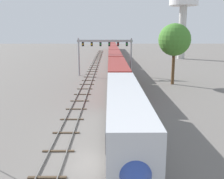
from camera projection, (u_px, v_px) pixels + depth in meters
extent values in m
plane|color=slate|center=(100.00, 163.00, 19.69)|extent=(400.00, 400.00, 0.00)
cube|color=slate|center=(111.00, 64.00, 78.29)|extent=(0.07, 200.00, 0.16)
cube|color=slate|center=(116.00, 64.00, 78.30)|extent=(0.07, 200.00, 0.16)
cube|color=#473828|center=(129.00, 177.00, 17.75)|extent=(2.60, 0.24, 0.10)
cube|color=#473828|center=(125.00, 151.00, 21.65)|extent=(2.60, 0.24, 0.10)
cube|color=#473828|center=(123.00, 133.00, 25.56)|extent=(2.60, 0.24, 0.10)
cube|color=#473828|center=(121.00, 119.00, 29.47)|extent=(2.60, 0.24, 0.10)
cube|color=#473828|center=(120.00, 109.00, 33.37)|extent=(2.60, 0.24, 0.10)
cube|color=#473828|center=(119.00, 101.00, 37.28)|extent=(2.60, 0.24, 0.10)
cube|color=#473828|center=(118.00, 94.00, 41.19)|extent=(2.60, 0.24, 0.10)
cube|color=#473828|center=(117.00, 89.00, 45.09)|extent=(2.60, 0.24, 0.10)
cube|color=#473828|center=(116.00, 84.00, 49.00)|extent=(2.60, 0.24, 0.10)
cube|color=#473828|center=(116.00, 80.00, 52.91)|extent=(2.60, 0.24, 0.10)
cube|color=#473828|center=(115.00, 77.00, 56.81)|extent=(2.60, 0.24, 0.10)
cube|color=#473828|center=(115.00, 74.00, 60.72)|extent=(2.60, 0.24, 0.10)
cube|color=#473828|center=(115.00, 71.00, 64.63)|extent=(2.60, 0.24, 0.10)
cube|color=#473828|center=(114.00, 69.00, 68.53)|extent=(2.60, 0.24, 0.10)
cube|color=#473828|center=(114.00, 67.00, 72.44)|extent=(2.60, 0.24, 0.10)
cube|color=#473828|center=(114.00, 65.00, 76.35)|extent=(2.60, 0.24, 0.10)
cube|color=#473828|center=(114.00, 64.00, 80.25)|extent=(2.60, 0.24, 0.10)
cube|color=#473828|center=(113.00, 62.00, 84.16)|extent=(2.60, 0.24, 0.10)
cube|color=#473828|center=(113.00, 61.00, 88.07)|extent=(2.60, 0.24, 0.10)
cube|color=#473828|center=(113.00, 60.00, 91.97)|extent=(2.60, 0.24, 0.10)
cube|color=#473828|center=(113.00, 58.00, 95.88)|extent=(2.60, 0.24, 0.10)
cube|color=#473828|center=(113.00, 57.00, 99.79)|extent=(2.60, 0.24, 0.10)
cube|color=#473828|center=(113.00, 56.00, 103.69)|extent=(2.60, 0.24, 0.10)
cube|color=#473828|center=(112.00, 56.00, 107.60)|extent=(2.60, 0.24, 0.10)
cube|color=#473828|center=(112.00, 55.00, 111.51)|extent=(2.60, 0.24, 0.10)
cube|color=#473828|center=(112.00, 54.00, 115.41)|extent=(2.60, 0.24, 0.10)
cube|color=#473828|center=(112.00, 53.00, 119.32)|extent=(2.60, 0.24, 0.10)
cube|color=#473828|center=(112.00, 53.00, 123.23)|extent=(2.60, 0.24, 0.10)
cube|color=#473828|center=(112.00, 52.00, 127.13)|extent=(2.60, 0.24, 0.10)
cube|color=#473828|center=(112.00, 51.00, 131.04)|extent=(2.60, 0.24, 0.10)
cube|color=#473828|center=(112.00, 51.00, 134.95)|extent=(2.60, 0.24, 0.10)
cube|color=#473828|center=(112.00, 50.00, 138.85)|extent=(2.60, 0.24, 0.10)
cube|color=#473828|center=(112.00, 50.00, 142.76)|extent=(2.60, 0.24, 0.10)
cube|color=#473828|center=(112.00, 49.00, 146.67)|extent=(2.60, 0.24, 0.10)
cube|color=#473828|center=(111.00, 49.00, 150.58)|extent=(2.60, 0.24, 0.10)
cube|color=#473828|center=(111.00, 48.00, 154.48)|extent=(2.60, 0.24, 0.10)
cube|color=#473828|center=(111.00, 48.00, 158.39)|extent=(2.60, 0.24, 0.10)
cube|color=#473828|center=(111.00, 47.00, 162.30)|extent=(2.60, 0.24, 0.10)
cube|color=#473828|center=(111.00, 47.00, 166.20)|extent=(2.60, 0.24, 0.10)
cube|color=#473828|center=(111.00, 47.00, 170.11)|extent=(2.60, 0.24, 0.10)
cube|color=#473828|center=(111.00, 46.00, 174.02)|extent=(2.60, 0.24, 0.10)
cube|color=slate|center=(87.00, 75.00, 58.70)|extent=(0.07, 160.00, 0.16)
cube|color=slate|center=(94.00, 75.00, 58.71)|extent=(0.07, 160.00, 0.16)
cube|color=#473828|center=(47.00, 177.00, 17.69)|extent=(2.60, 0.24, 0.10)
cube|color=#473828|center=(58.00, 151.00, 21.60)|extent=(2.60, 0.24, 0.10)
cube|color=#473828|center=(66.00, 133.00, 25.50)|extent=(2.60, 0.24, 0.10)
cube|color=#473828|center=(72.00, 119.00, 29.41)|extent=(2.60, 0.24, 0.10)
cube|color=#473828|center=(76.00, 109.00, 33.32)|extent=(2.60, 0.24, 0.10)
cube|color=#473828|center=(80.00, 101.00, 37.22)|extent=(2.60, 0.24, 0.10)
cube|color=#473828|center=(82.00, 94.00, 41.13)|extent=(2.60, 0.24, 0.10)
cube|color=#473828|center=(85.00, 89.00, 45.04)|extent=(2.60, 0.24, 0.10)
cube|color=#473828|center=(87.00, 84.00, 48.94)|extent=(2.60, 0.24, 0.10)
cube|color=#473828|center=(88.00, 80.00, 52.85)|extent=(2.60, 0.24, 0.10)
cube|color=#473828|center=(90.00, 77.00, 56.76)|extent=(2.60, 0.24, 0.10)
cube|color=#473828|center=(91.00, 74.00, 60.66)|extent=(2.60, 0.24, 0.10)
cube|color=#473828|center=(92.00, 72.00, 64.57)|extent=(2.60, 0.24, 0.10)
cube|color=#473828|center=(93.00, 69.00, 68.48)|extent=(2.60, 0.24, 0.10)
cube|color=#473828|center=(94.00, 67.00, 72.38)|extent=(2.60, 0.24, 0.10)
cube|color=#473828|center=(95.00, 65.00, 76.29)|extent=(2.60, 0.24, 0.10)
cube|color=#473828|center=(95.00, 64.00, 80.20)|extent=(2.60, 0.24, 0.10)
cube|color=#473828|center=(96.00, 62.00, 84.10)|extent=(2.60, 0.24, 0.10)
cube|color=#473828|center=(97.00, 61.00, 88.01)|extent=(2.60, 0.24, 0.10)
cube|color=#473828|center=(97.00, 60.00, 91.92)|extent=(2.60, 0.24, 0.10)
cube|color=#473828|center=(98.00, 58.00, 95.82)|extent=(2.60, 0.24, 0.10)
cube|color=#473828|center=(98.00, 57.00, 99.73)|extent=(2.60, 0.24, 0.10)
cube|color=#473828|center=(99.00, 56.00, 103.64)|extent=(2.60, 0.24, 0.10)
cube|color=#473828|center=(99.00, 56.00, 107.54)|extent=(2.60, 0.24, 0.10)
cube|color=#473828|center=(99.00, 55.00, 111.45)|extent=(2.60, 0.24, 0.10)
cube|color=#473828|center=(100.00, 54.00, 115.36)|extent=(2.60, 0.24, 0.10)
cube|color=#473828|center=(100.00, 53.00, 119.26)|extent=(2.60, 0.24, 0.10)
cube|color=#473828|center=(100.00, 53.00, 123.17)|extent=(2.60, 0.24, 0.10)
cube|color=#473828|center=(100.00, 52.00, 127.08)|extent=(2.60, 0.24, 0.10)
cube|color=#473828|center=(101.00, 51.00, 130.98)|extent=(2.60, 0.24, 0.10)
cube|color=#473828|center=(101.00, 51.00, 134.89)|extent=(2.60, 0.24, 0.10)
cube|color=silver|center=(125.00, 112.00, 22.64)|extent=(3.00, 19.27, 3.80)
cone|color=#2D479E|center=(136.00, 178.00, 13.12)|extent=(2.88, 2.60, 2.88)
cube|color=black|center=(134.00, 138.00, 14.16)|extent=(3.04, 1.80, 1.10)
cube|color=black|center=(124.00, 138.00, 23.15)|extent=(2.52, 17.34, 1.00)
cube|color=maroon|center=(117.00, 74.00, 42.44)|extent=(3.00, 19.27, 3.80)
cube|color=black|center=(117.00, 72.00, 42.35)|extent=(3.04, 17.73, 0.90)
cube|color=black|center=(117.00, 89.00, 42.95)|extent=(2.52, 17.34, 1.00)
cube|color=maroon|center=(115.00, 61.00, 62.24)|extent=(3.00, 19.27, 3.80)
cube|color=black|center=(115.00, 59.00, 62.15)|extent=(3.04, 17.73, 0.90)
cube|color=black|center=(115.00, 71.00, 62.75)|extent=(2.52, 17.34, 1.00)
cube|color=maroon|center=(113.00, 54.00, 82.03)|extent=(3.00, 19.27, 3.80)
cube|color=black|center=(113.00, 52.00, 81.95)|extent=(3.04, 17.73, 0.90)
cube|color=black|center=(113.00, 61.00, 82.55)|extent=(2.52, 17.34, 1.00)
cube|color=maroon|center=(113.00, 49.00, 101.83)|extent=(3.00, 19.27, 3.80)
cube|color=black|center=(113.00, 48.00, 101.75)|extent=(3.04, 17.73, 0.90)
cube|color=black|center=(113.00, 56.00, 102.35)|extent=(2.52, 17.34, 1.00)
cube|color=maroon|center=(112.00, 46.00, 121.63)|extent=(3.00, 19.27, 3.80)
cube|color=black|center=(112.00, 46.00, 121.54)|extent=(3.04, 17.73, 0.90)
cube|color=black|center=(112.00, 52.00, 122.14)|extent=(2.52, 17.34, 1.00)
cube|color=maroon|center=(112.00, 44.00, 141.43)|extent=(3.00, 19.27, 3.80)
cube|color=black|center=(112.00, 44.00, 141.34)|extent=(3.04, 17.73, 0.90)
cube|color=black|center=(112.00, 49.00, 141.94)|extent=(2.52, 17.34, 1.00)
cylinder|color=#999BA0|center=(79.00, 57.00, 58.14)|extent=(0.36, 0.36, 8.22)
cylinder|color=#999BA0|center=(131.00, 57.00, 58.26)|extent=(0.36, 0.36, 8.22)
cube|color=#999BA0|center=(105.00, 41.00, 57.45)|extent=(12.10, 0.36, 0.50)
cube|color=black|center=(83.00, 44.00, 57.59)|extent=(0.44, 0.32, 0.90)
sphere|color=yellow|center=(83.00, 44.00, 57.41)|extent=(0.28, 0.28, 0.28)
cube|color=black|center=(92.00, 44.00, 57.61)|extent=(0.44, 0.32, 0.90)
sphere|color=yellow|center=(92.00, 44.00, 57.43)|extent=(0.28, 0.28, 0.28)
cube|color=black|center=(101.00, 44.00, 57.63)|extent=(0.44, 0.32, 0.90)
sphere|color=green|center=(100.00, 44.00, 57.45)|extent=(0.28, 0.28, 0.28)
cube|color=black|center=(109.00, 44.00, 57.65)|extent=(0.44, 0.32, 0.90)
sphere|color=green|center=(109.00, 44.00, 57.47)|extent=(0.28, 0.28, 0.28)
cube|color=black|center=(118.00, 44.00, 57.67)|extent=(0.44, 0.32, 0.90)
sphere|color=red|center=(118.00, 44.00, 57.49)|extent=(0.28, 0.28, 0.28)
cube|color=black|center=(127.00, 44.00, 57.69)|extent=(0.44, 0.32, 0.90)
sphere|color=green|center=(127.00, 44.00, 57.51)|extent=(0.28, 0.28, 0.28)
cylinder|color=beige|center=(182.00, 33.00, 93.60)|extent=(2.60, 2.60, 18.43)
cylinder|color=brown|center=(173.00, 68.00, 48.65)|extent=(0.56, 0.56, 6.14)
sphere|color=#427F2D|center=(175.00, 40.00, 47.55)|extent=(5.81, 5.81, 5.81)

